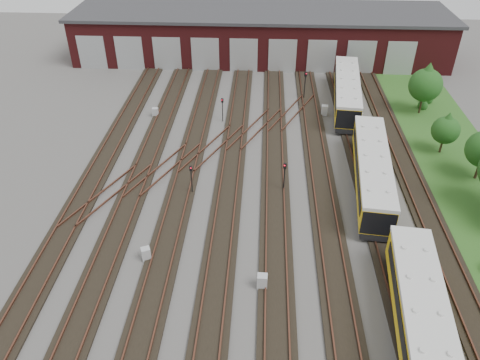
{
  "coord_description": "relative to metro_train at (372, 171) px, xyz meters",
  "views": [
    {
      "loc": [
        0.77,
        -24.9,
        23.53
      ],
      "look_at": [
        -0.93,
        5.99,
        2.0
      ],
      "focal_mm": 35.0,
      "sensor_mm": 36.0,
      "label": 1
    }
  ],
  "objects": [
    {
      "name": "ground",
      "position": [
        -10.0,
        -8.19,
        -1.84
      ],
      "size": [
        120.0,
        120.0,
        0.0
      ],
      "primitive_type": "plane",
      "color": "#43413E",
      "rests_on": "ground"
    },
    {
      "name": "bush_1",
      "position": [
        9.61,
        17.56,
        -1.19
      ],
      "size": [
        1.3,
        1.3,
        1.3
      ],
      "primitive_type": "sphere",
      "color": "#194012",
      "rests_on": "ground"
    },
    {
      "name": "relay_cabinet_3",
      "position": [
        -2.53,
        13.71,
        -1.27
      ],
      "size": [
        0.74,
        0.64,
        1.14
      ],
      "primitive_type": "cube",
      "rotation": [
        0.0,
        0.0,
        -0.1
      ],
      "color": "#ACAEB1",
      "rests_on": "ground"
    },
    {
      "name": "relay_cabinet_2",
      "position": [
        -8.95,
        -11.7,
        -1.28
      ],
      "size": [
        0.69,
        0.58,
        1.12
      ],
      "primitive_type": "cube",
      "rotation": [
        0.0,
        0.0,
        -0.04
      ],
      "color": "#ACAEB1",
      "rests_on": "ground"
    },
    {
      "name": "grass_verge",
      "position": [
        9.0,
        1.81,
        -1.82
      ],
      "size": [
        8.0,
        55.0,
        0.05
      ],
      "primitive_type": "cube",
      "color": "#27511B",
      "rests_on": "ground"
    },
    {
      "name": "relay_cabinet_0",
      "position": [
        -17.15,
        -9.53,
        -1.32
      ],
      "size": [
        0.78,
        0.72,
        1.04
      ],
      "primitive_type": "cube",
      "rotation": [
        0.0,
        0.0,
        0.41
      ],
      "color": "#ACAEB1",
      "rests_on": "ground"
    },
    {
      "name": "signal_mast_3",
      "position": [
        -7.31,
        -0.75,
        -0.04
      ],
      "size": [
        0.28,
        0.27,
        2.79
      ],
      "rotation": [
        0.0,
        0.0,
        -0.32
      ],
      "color": "black",
      "rests_on": "ground"
    },
    {
      "name": "relay_cabinet_1",
      "position": [
        -20.98,
        12.34,
        -1.34
      ],
      "size": [
        0.62,
        0.53,
        1.0
      ],
      "primitive_type": "cube",
      "rotation": [
        0.0,
        0.0,
        -0.05
      ],
      "color": "#ACAEB1",
      "rests_on": "ground"
    },
    {
      "name": "track_network",
      "position": [
        -10.17,
        -7.6,
        -1.74
      ],
      "size": [
        30.4,
        70.0,
        0.33
      ],
      "color": "black",
      "rests_on": "ground"
    },
    {
      "name": "tree_0",
      "position": [
        8.03,
        14.76,
        1.91
      ],
      "size": [
        3.53,
        3.53,
        5.84
      ],
      "color": "#302315",
      "rests_on": "ground"
    },
    {
      "name": "signal_mast_1",
      "position": [
        -13.56,
        11.63,
        -0.13
      ],
      "size": [
        0.26,
        0.25,
        2.66
      ],
      "rotation": [
        0.0,
        0.0,
        -0.38
      ],
      "color": "black",
      "rests_on": "ground"
    },
    {
      "name": "maintenance_shed",
      "position": [
        -10.01,
        31.78,
        1.36
      ],
      "size": [
        51.0,
        12.5,
        6.35
      ],
      "color": "#4D1315",
      "rests_on": "ground"
    },
    {
      "name": "signal_mast_0",
      "position": [
        -15.0,
        -1.51,
        -0.09
      ],
      "size": [
        0.25,
        0.24,
        2.74
      ],
      "rotation": [
        0.0,
        0.0,
        0.3
      ],
      "color": "black",
      "rests_on": "ground"
    },
    {
      "name": "bush_2",
      "position": [
        8.67,
        15.88,
        -1.28
      ],
      "size": [
        1.12,
        1.12,
        1.12
      ],
      "primitive_type": "sphere",
      "color": "#194012",
      "rests_on": "ground"
    },
    {
      "name": "tree_1",
      "position": [
        7.84,
        6.35,
        0.92
      ],
      "size": [
        2.59,
        2.59,
        4.3
      ],
      "color": "#302315",
      "rests_on": "ground"
    },
    {
      "name": "signal_mast_2",
      "position": [
        -4.53,
        17.78,
        0.28
      ],
      "size": [
        0.31,
        0.3,
        3.31
      ],
      "rotation": [
        0.0,
        0.0,
        0.4
      ],
      "color": "black",
      "rests_on": "ground"
    },
    {
      "name": "relay_cabinet_4",
      "position": [
        1.13,
        12.66,
        -1.4
      ],
      "size": [
        0.61,
        0.54,
        0.89
      ],
      "primitive_type": "cube",
      "rotation": [
        0.0,
        0.0,
        0.21
      ],
      "color": "#ACAEB1",
      "rests_on": "ground"
    },
    {
      "name": "metro_train",
      "position": [
        0.0,
        0.0,
        0.0
      ],
      "size": [
        4.12,
        46.49,
        2.95
      ],
      "rotation": [
        0.0,
        0.0,
        -0.11
      ],
      "color": "black",
      "rests_on": "ground"
    }
  ]
}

